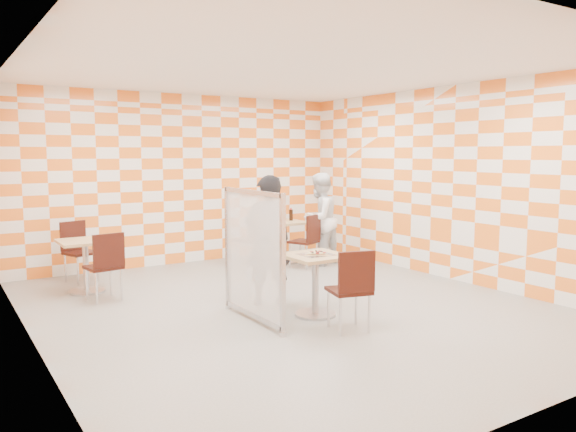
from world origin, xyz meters
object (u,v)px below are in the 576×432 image
object	(u,v)px
main_table	(315,274)
empty_table	(86,257)
partition	(253,255)
chair_second_front	(308,237)
sport_bottle	(275,216)
chair_second_side	(253,234)
man_white	(320,219)
chair_empty_near	(106,261)
chair_empty_far	(77,246)
chair_main_front	(352,284)
soda_bottle	(291,215)
second_table	(284,235)
man_dark	(268,240)

from	to	relation	value
main_table	empty_table	bearing A→B (deg)	127.64
main_table	partition	size ratio (longest dim) A/B	0.48
chair_second_front	sport_bottle	distance (m)	0.81
chair_second_side	man_white	distance (m)	1.21
chair_empty_near	chair_empty_far	world-z (taller)	same
chair_empty_near	partition	bearing A→B (deg)	-56.46
chair_empty_far	man_white	size ratio (longest dim) A/B	0.57
main_table	chair_main_front	world-z (taller)	chair_main_front
empty_table	sport_bottle	world-z (taller)	sport_bottle
chair_empty_far	soda_bottle	bearing A→B (deg)	-6.74
chair_main_front	chair_second_front	world-z (taller)	same
second_table	chair_second_front	distance (m)	0.64
second_table	chair_empty_near	size ratio (longest dim) A/B	0.81
chair_second_front	chair_empty_near	bearing A→B (deg)	-174.03
chair_main_front	empty_table	bearing A→B (deg)	120.41
man_white	empty_table	bearing A→B (deg)	-21.33
chair_empty_far	chair_second_front	bearing A→B (deg)	-17.23
chair_second_side	sport_bottle	bearing A→B (deg)	-6.22
partition	sport_bottle	distance (m)	3.56
man_dark	empty_table	bearing A→B (deg)	-34.34
chair_second_side	chair_main_front	bearing A→B (deg)	-103.39
chair_second_front	soda_bottle	distance (m)	0.74
chair_second_front	sport_bottle	xyz separation A→B (m)	(-0.23, 0.72, 0.29)
man_dark	soda_bottle	bearing A→B (deg)	-116.75
empty_table	soda_bottle	world-z (taller)	soda_bottle
sport_bottle	main_table	bearing A→B (deg)	-112.97
sport_bottle	soda_bottle	size ratio (longest dim) A/B	0.87
second_table	chair_second_side	distance (m)	0.59
chair_second_side	soda_bottle	distance (m)	0.81
chair_empty_near	chair_second_side	bearing A→B (deg)	21.63
chair_main_front	soda_bottle	bearing A→B (deg)	66.33
second_table	chair_empty_far	size ratio (longest dim) A/B	0.81
second_table	chair_empty_near	distance (m)	3.56
second_table	empty_table	bearing A→B (deg)	-174.75
chair_empty_far	chair_empty_near	bearing A→B (deg)	-88.18
empty_table	chair_main_front	distance (m)	4.00
empty_table	chair_empty_near	size ratio (longest dim) A/B	0.81
sport_bottle	chair_empty_far	bearing A→B (deg)	173.39
chair_empty_far	partition	distance (m)	3.53
chair_empty_near	chair_empty_far	xyz separation A→B (m)	(-0.05, 1.47, 0.00)
chair_empty_near	man_white	distance (m)	3.90
partition	man_dark	world-z (taller)	man_dark
partition	man_dark	distance (m)	0.77
empty_table	main_table	bearing A→B (deg)	-52.36
main_table	soda_bottle	bearing A→B (deg)	61.99
chair_second_side	main_table	bearing A→B (deg)	-105.66
empty_table	soda_bottle	distance (m)	3.73
chair_main_front	sport_bottle	xyz separation A→B (m)	(1.36, 3.85, 0.29)
main_table	man_dark	world-z (taller)	man_dark
chair_main_front	second_table	bearing A→B (deg)	68.29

